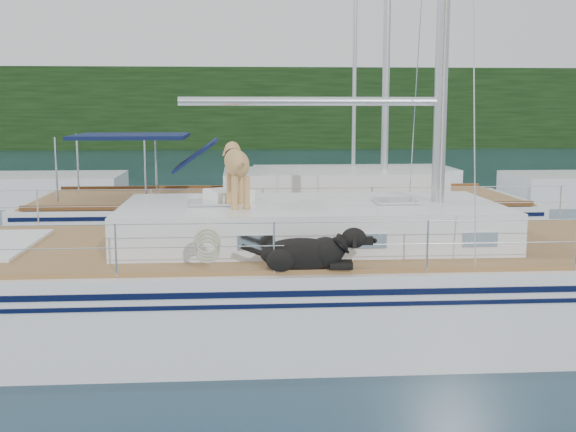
{
  "coord_description": "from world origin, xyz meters",
  "views": [
    {
      "loc": [
        -0.22,
        -9.9,
        3.14
      ],
      "look_at": [
        0.5,
        0.2,
        1.6
      ],
      "focal_mm": 45.0,
      "sensor_mm": 36.0,
      "label": 1
    }
  ],
  "objects": [
    {
      "name": "ground",
      "position": [
        0.0,
        0.0,
        0.0
      ],
      "size": [
        120.0,
        120.0,
        0.0
      ],
      "primitive_type": "plane",
      "color": "black",
      "rests_on": "ground"
    },
    {
      "name": "tree_line",
      "position": [
        0.0,
        45.0,
        3.0
      ],
      "size": [
        90.0,
        3.0,
        6.0
      ],
      "primitive_type": "cube",
      "color": "black",
      "rests_on": "ground"
    },
    {
      "name": "main_sailboat",
      "position": [
        0.09,
        -0.01,
        0.68
      ],
      "size": [
        12.0,
        3.81,
        14.01
      ],
      "color": "white",
      "rests_on": "ground"
    },
    {
      "name": "neighbor_sailboat",
      "position": [
        0.81,
        6.12,
        0.63
      ],
      "size": [
        11.0,
        3.5,
        13.3
      ],
      "color": "white",
      "rests_on": "ground"
    },
    {
      "name": "bg_boat_center",
      "position": [
        4.0,
        16.0,
        0.45
      ],
      "size": [
        7.2,
        3.0,
        11.65
      ],
      "color": "white",
      "rests_on": "ground"
    },
    {
      "name": "shore_bank",
      "position": [
        0.0,
        46.2,
        0.6
      ],
      "size": [
        92.0,
        1.0,
        1.2
      ],
      "primitive_type": "cube",
      "color": "#595147",
      "rests_on": "ground"
    }
  ]
}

